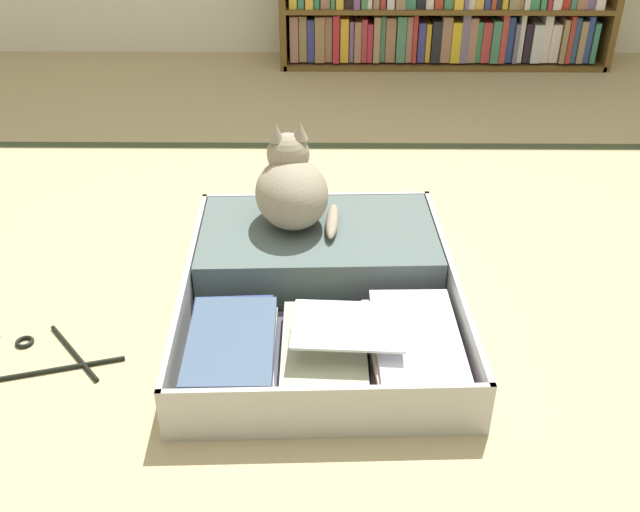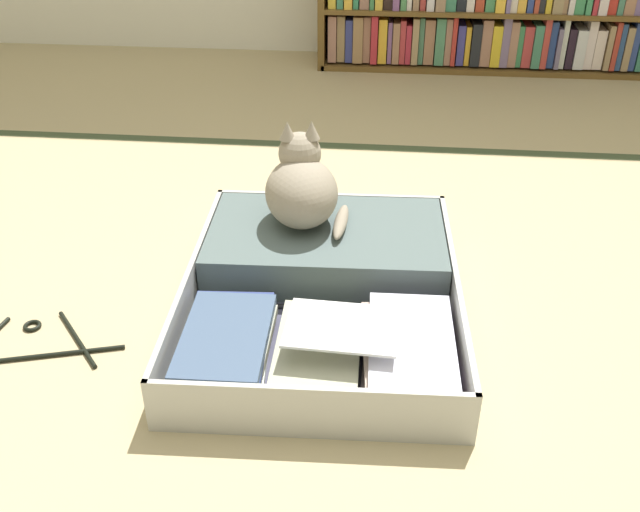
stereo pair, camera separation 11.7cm
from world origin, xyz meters
name	(u,v)px [view 1 (the left image)]	position (x,y,z in m)	size (l,w,h in m)	color
ground_plane	(336,376)	(0.00, 0.00, 0.00)	(10.00, 10.00, 0.00)	tan
tatami_border	(332,146)	(0.00, 1.23, 0.00)	(4.80, 0.05, 0.00)	#3B492F
open_suitcase	(319,283)	(-0.04, 0.27, 0.05)	(0.65, 0.81, 0.12)	#B2B2AB
black_cat	(292,188)	(-0.11, 0.46, 0.22)	(0.23, 0.26, 0.25)	gray
clothes_hanger	(22,364)	(-0.68, 0.03, 0.01)	(0.42, 0.27, 0.01)	black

